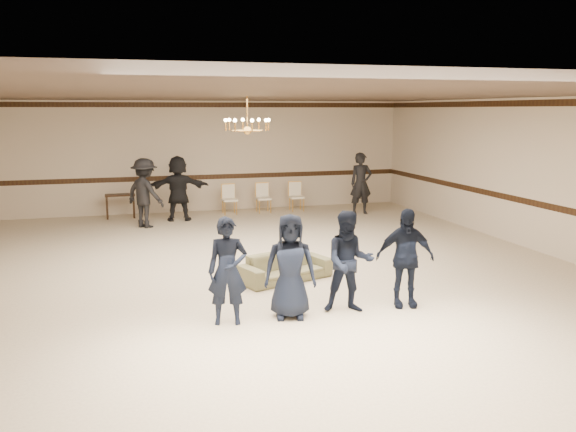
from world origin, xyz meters
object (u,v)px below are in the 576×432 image
at_px(banquet_chair_mid, 264,198).
at_px(adult_right, 361,184).
at_px(chandelier, 247,113).
at_px(boy_a, 228,271).
at_px(boy_d, 405,258).
at_px(adult_mid, 178,188).
at_px(boy_b, 290,266).
at_px(boy_c, 349,262).
at_px(adult_left, 145,193).
at_px(banquet_chair_left, 230,200).
at_px(console_table, 120,206).
at_px(banquet_chair_right, 297,197).
at_px(settee, 285,267).

bearing_deg(banquet_chair_mid, adult_right, -21.23).
xyz_separation_m(adult_right, banquet_chair_mid, (-2.61, 1.00, -0.46)).
relative_size(chandelier, boy_a, 0.62).
distance_m(boy_d, adult_mid, 8.44).
relative_size(boy_b, boy_c, 1.00).
xyz_separation_m(adult_left, banquet_chair_left, (2.39, 1.30, -0.46)).
distance_m(adult_mid, console_table, 1.79).
bearing_deg(adult_right, banquet_chair_right, 151.25).
height_order(chandelier, settee, chandelier).
bearing_deg(console_table, boy_a, -81.74).
height_order(boy_d, banquet_chair_left, boy_d).
relative_size(adult_left, adult_right, 1.00).
relative_size(boy_d, banquet_chair_left, 1.80).
bearing_deg(adult_mid, banquet_chair_mid, -159.49).
bearing_deg(adult_left, boy_c, 156.16).
xyz_separation_m(boy_c, adult_left, (-2.57, 7.34, 0.12)).
bearing_deg(adult_left, banquet_chair_mid, -112.19).
xyz_separation_m(boy_c, adult_mid, (-1.67, 8.04, 0.12)).
xyz_separation_m(boy_c, banquet_chair_mid, (0.82, 8.64, -0.33)).
xyz_separation_m(boy_c, banquet_chair_right, (1.82, 8.64, -0.33)).
distance_m(boy_a, boy_c, 1.80).
bearing_deg(adult_left, banquet_chair_right, -116.67).
bearing_deg(banquet_chair_mid, adult_mid, -166.71).
bearing_deg(adult_mid, console_table, -20.97).
xyz_separation_m(settee, adult_left, (-2.12, 5.52, 0.64)).
height_order(adult_mid, banquet_chair_right, adult_mid).
bearing_deg(chandelier, adult_mid, 101.17).
bearing_deg(banquet_chair_left, adult_right, -19.75).
xyz_separation_m(chandelier, adult_mid, (-0.91, 4.62, -2.00)).
xyz_separation_m(adult_left, banquet_chair_mid, (3.39, 1.30, -0.46)).
distance_m(boy_b, boy_d, 1.80).
bearing_deg(boy_a, console_table, 110.44).
bearing_deg(console_table, boy_d, -65.83).
bearing_deg(banquet_chair_mid, chandelier, -107.08).
distance_m(boy_c, console_table, 9.40).
xyz_separation_m(settee, banquet_chair_right, (2.27, 6.82, 0.18)).
bearing_deg(chandelier, banquet_chair_right, 63.72).
xyz_separation_m(chandelier, boy_a, (-1.04, -3.42, -2.12)).
distance_m(boy_d, settee, 2.32).
bearing_deg(boy_a, adult_mid, 100.65).
bearing_deg(banquet_chair_left, adult_mid, -162.33).
height_order(chandelier, boy_c, chandelier).
relative_size(boy_c, banquet_chair_mid, 1.80).
distance_m(boy_c, adult_right, 8.37).
relative_size(banquet_chair_mid, banquet_chair_right, 1.00).
distance_m(boy_a, console_table, 8.95).
bearing_deg(boy_c, settee, 117.83).
height_order(boy_c, console_table, boy_c).
bearing_deg(adult_mid, boy_c, 108.73).
distance_m(adult_left, banquet_chair_left, 2.76).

